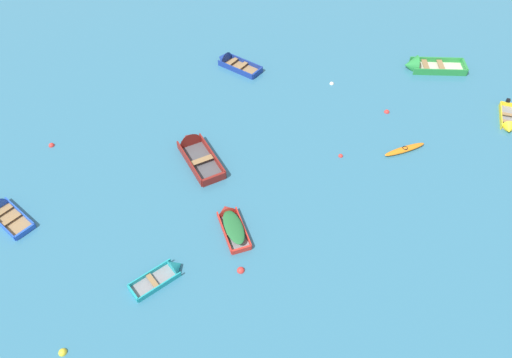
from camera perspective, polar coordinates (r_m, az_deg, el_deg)
rowboat_yellow_back_row_right at (r=36.83m, az=27.59°, el=5.89°), size 2.23×3.18×0.87m
rowboat_maroon_near_camera at (r=30.97m, az=-7.35°, el=3.62°), size 2.82×4.73×1.49m
rowboat_blue_midfield_right at (r=30.96m, az=-27.83°, el=-3.21°), size 3.07×3.39×1.14m
rowboat_red_center at (r=26.76m, az=-2.97°, el=-5.02°), size 1.56×3.34×1.05m
rowboat_deep_blue_back_row_left at (r=38.50m, az=-3.07°, el=13.62°), size 3.49×3.59×1.23m
kayak_orange_far_right at (r=32.23m, az=17.11°, el=3.37°), size 2.97×1.06×0.28m
rowboat_green_distant_center at (r=39.97m, az=18.96°, el=12.48°), size 4.83×2.59×1.53m
rowboat_turquoise_far_back at (r=25.39m, az=-10.39°, el=-10.76°), size 2.96×2.21×0.96m
mooring_buoy_trailing at (r=33.92m, az=-22.94°, el=3.64°), size 0.37×0.37×0.37m
mooring_buoy_between_boats_right at (r=25.23m, az=-1.81°, el=-10.74°), size 0.40×0.40×0.40m
mooring_buoy_central at (r=24.79m, az=-21.80°, el=-18.46°), size 0.39×0.39×0.39m
mooring_buoy_midfield at (r=31.01m, az=9.94°, el=2.67°), size 0.30×0.30×0.30m
mooring_buoy_outer_edge at (r=35.01m, az=15.15°, el=7.62°), size 0.37×0.37×0.37m
mooring_buoy_near_foreground at (r=36.86m, az=8.92°, el=11.02°), size 0.32×0.32×0.32m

